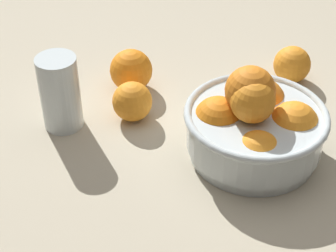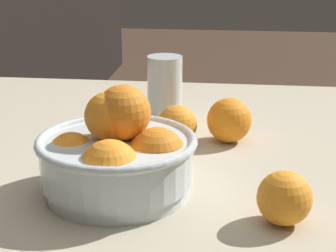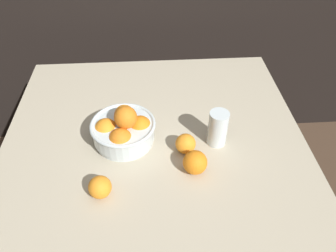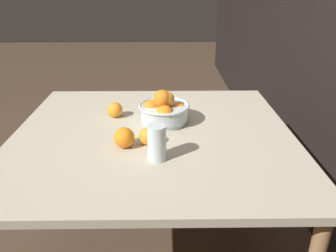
{
  "view_description": "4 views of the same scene",
  "coord_description": "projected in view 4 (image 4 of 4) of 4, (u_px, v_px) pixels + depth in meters",
  "views": [
    {
      "loc": [
        -0.08,
        0.75,
        1.33
      ],
      "look_at": [
        0.03,
        0.06,
        0.78
      ],
      "focal_mm": 60.0,
      "sensor_mm": 36.0,
      "label": 1
    },
    {
      "loc": [
        -0.82,
        -0.11,
        1.08
      ],
      "look_at": [
        0.06,
        -0.0,
        0.77
      ],
      "focal_mm": 60.0,
      "sensor_mm": 36.0,
      "label": 2
    },
    {
      "loc": [
        -0.01,
        -0.79,
        1.56
      ],
      "look_at": [
        0.05,
        0.06,
        0.78
      ],
      "focal_mm": 35.0,
      "sensor_mm": 36.0,
      "label": 3
    },
    {
      "loc": [
        1.24,
        0.05,
        1.33
      ],
      "look_at": [
        0.09,
        0.06,
        0.8
      ],
      "focal_mm": 35.0,
      "sensor_mm": 36.0,
      "label": 4
    }
  ],
  "objects": [
    {
      "name": "orange_loose_aside",
      "position": [
        124.0,
        138.0,
        1.25
      ],
      "size": [
        0.08,
        0.08,
        0.08
      ],
      "primitive_type": "sphere",
      "color": "orange",
      "rests_on": "dining_table"
    },
    {
      "name": "orange_loose_front",
      "position": [
        148.0,
        136.0,
        1.27
      ],
      "size": [
        0.07,
        0.07,
        0.07
      ],
      "primitive_type": "sphere",
      "color": "orange",
      "rests_on": "dining_table"
    },
    {
      "name": "dining_table",
      "position": [
        153.0,
        147.0,
        1.41
      ],
      "size": [
        1.08,
        1.17,
        0.73
      ],
      "color": "#B7AD93",
      "rests_on": "ground_plane"
    },
    {
      "name": "juice_glass",
      "position": [
        157.0,
        145.0,
        1.16
      ],
      "size": [
        0.07,
        0.07,
        0.13
      ],
      "color": "#F4A314",
      "rests_on": "dining_table"
    },
    {
      "name": "orange_loose_near_bowl",
      "position": [
        115.0,
        110.0,
        1.52
      ],
      "size": [
        0.07,
        0.07,
        0.07
      ],
      "primitive_type": "sphere",
      "color": "orange",
      "rests_on": "dining_table"
    },
    {
      "name": "fruit_bowl",
      "position": [
        164.0,
        110.0,
        1.45
      ],
      "size": [
        0.23,
        0.23,
        0.16
      ],
      "color": "silver",
      "rests_on": "dining_table"
    }
  ]
}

